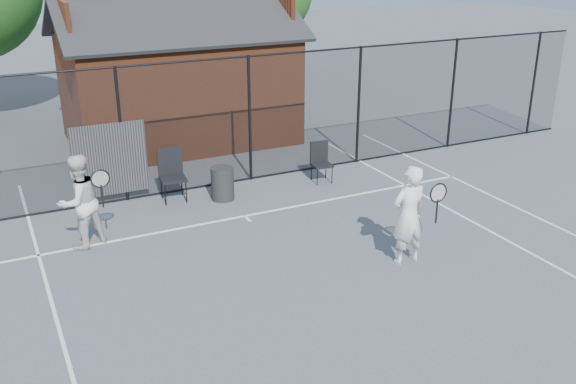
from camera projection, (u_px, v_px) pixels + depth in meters
name	position (u px, v px, depth m)	size (l,w,h in m)	color
ground	(312.00, 279.00, 11.00)	(80.00, 80.00, 0.00)	#474C51
court_lines	(352.00, 317.00, 9.89)	(11.02, 18.00, 0.01)	silver
fence	(197.00, 128.00, 14.52)	(22.04, 3.00, 3.00)	black
clubhouse	(178.00, 85.00, 18.13)	(6.50, 4.36, 4.19)	brown
player_front	(409.00, 215.00, 11.26)	(0.82, 0.60, 1.83)	silver
player_back	(80.00, 202.00, 11.87)	(1.08, 0.99, 1.81)	silver
chair_left	(173.00, 176.00, 14.11)	(0.55, 0.57, 1.14)	black
chair_right	(322.00, 163.00, 15.26)	(0.45, 0.47, 0.94)	black
waste_bin	(223.00, 183.00, 14.26)	(0.51, 0.51, 0.75)	#252525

